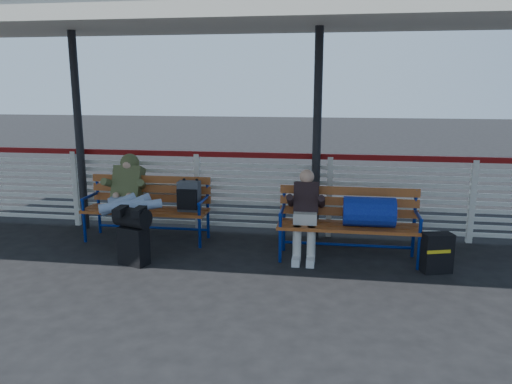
% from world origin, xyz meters
% --- Properties ---
extents(ground, '(60.00, 60.00, 0.00)m').
position_xyz_m(ground, '(0.00, 0.00, 0.00)').
color(ground, black).
rests_on(ground, ground).
extents(fence, '(12.08, 0.08, 1.24)m').
position_xyz_m(fence, '(0.00, 1.90, 0.66)').
color(fence, silver).
rests_on(fence, ground).
extents(canopy, '(12.60, 3.60, 3.16)m').
position_xyz_m(canopy, '(-0.00, 0.87, 3.04)').
color(canopy, silver).
rests_on(canopy, ground).
extents(luggage_stack, '(0.50, 0.37, 0.73)m').
position_xyz_m(luggage_stack, '(-0.40, 0.32, 0.40)').
color(luggage_stack, black).
rests_on(luggage_stack, ground).
extents(bench_left, '(1.80, 0.56, 0.92)m').
position_xyz_m(bench_left, '(-0.43, 1.36, 0.58)').
color(bench_left, '#A64A20').
rests_on(bench_left, ground).
extents(bench_right, '(1.80, 0.56, 0.92)m').
position_xyz_m(bench_right, '(2.40, 0.92, 0.61)').
color(bench_right, '#A64A20').
rests_on(bench_right, ground).
extents(traveler_man, '(0.94, 1.64, 0.77)m').
position_xyz_m(traveler_man, '(-0.75, 1.01, 0.67)').
color(traveler_man, '#9CAFD2').
rests_on(traveler_man, ground).
extents(companion_person, '(0.32, 0.66, 1.15)m').
position_xyz_m(companion_person, '(1.71, 0.92, 0.60)').
color(companion_person, beige).
rests_on(companion_person, ground).
extents(suitcase_side, '(0.39, 0.30, 0.48)m').
position_xyz_m(suitcase_side, '(3.31, 0.62, 0.24)').
color(suitcase_side, black).
rests_on(suitcase_side, ground).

